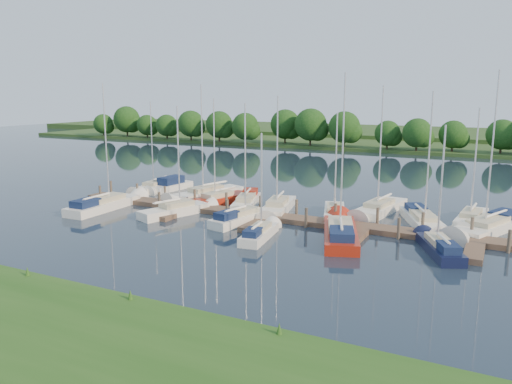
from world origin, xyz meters
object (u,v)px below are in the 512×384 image
at_px(sailboat_n_5, 277,209).
at_px(sailboat_s_2, 242,219).
at_px(dock, 268,218).
at_px(motorboat, 170,187).
at_px(sailboat_n_0, 155,188).

xyz_separation_m(sailboat_n_5, sailboat_s_2, (-1.07, -4.72, 0.05)).
relative_size(dock, motorboat, 6.34).
bearing_deg(sailboat_n_5, sailboat_n_0, -24.02).
height_order(dock, sailboat_n_0, sailboat_n_0).
distance_m(motorboat, sailboat_n_5, 15.42).
bearing_deg(sailboat_s_2, sailboat_n_5, 89.17).
relative_size(sailboat_n_5, sailboat_s_2, 1.13).
relative_size(dock, sailboat_n_0, 3.99).
distance_m(sailboat_n_0, motorboat, 1.67).
distance_m(dock, sailboat_n_5, 3.24).
bearing_deg(dock, sailboat_n_5, 100.48).
xyz_separation_m(sailboat_n_0, motorboat, (1.52, 0.70, 0.11)).
bearing_deg(sailboat_n_0, sailboat_n_5, 163.09).
xyz_separation_m(dock, sailboat_n_5, (-0.59, 3.19, 0.08)).
relative_size(dock, sailboat_n_5, 3.72).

